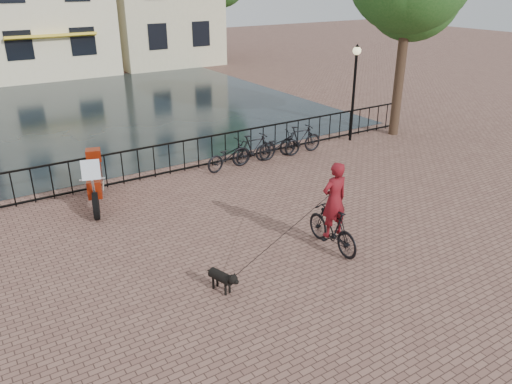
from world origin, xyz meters
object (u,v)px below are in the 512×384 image
lamp_post (355,77)px  motorcycle (94,176)px  cyclist (333,212)px  dog (221,279)px

lamp_post → motorcycle: lamp_post is taller
cyclist → dog: 3.01m
cyclist → dog: bearing=4.7°
cyclist → motorcycle: cyclist is taller
lamp_post → dog: 10.98m
dog → lamp_post: bearing=17.7°
lamp_post → cyclist: lamp_post is taller
motorcycle → cyclist: bearing=-37.2°
cyclist → dog: cyclist is taller
lamp_post → motorcycle: (-9.80, -0.67, -1.54)m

